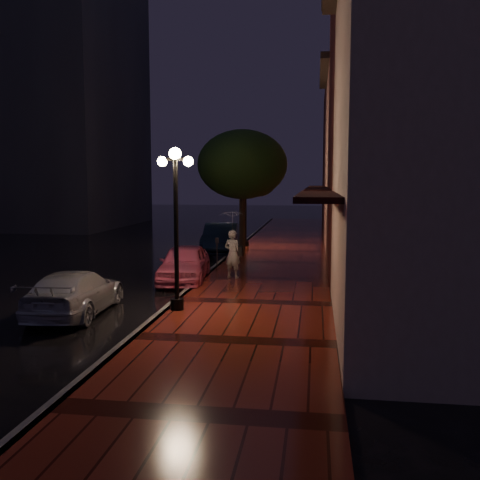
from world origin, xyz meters
The scene contains 15 objects.
ground centered at (0.00, 0.00, 0.00)m, with size 120.00×120.00×0.00m, color black.
sidewalk centered at (2.25, 0.00, 0.07)m, with size 4.50×60.00×0.15m, color #4A160D.
curb centered at (0.00, 0.00, 0.07)m, with size 0.25×60.00×0.15m, color #595451.
storefront_near centered at (7.00, -6.00, 4.25)m, with size 5.00×8.00×8.50m, color gray.
storefront_mid centered at (7.00, 2.00, 5.50)m, with size 5.00×8.00×11.00m, color #511914.
storefront_far centered at (7.00, 10.00, 4.50)m, with size 5.00×8.00×9.00m, color #8C5951.
storefront_extra centered at (7.00, 20.00, 5.00)m, with size 5.00×12.00×10.00m, color #511914.
streetlamp_near centered at (0.35, -5.00, 2.60)m, with size 0.96×0.36×4.31m.
streetlamp_far centered at (0.35, 9.00, 2.60)m, with size 0.96×0.36×4.31m.
street_tree centered at (0.61, 5.99, 4.24)m, with size 4.16×4.16×5.80m.
pink_car centered at (-0.60, -0.38, 0.67)m, with size 1.59×3.95×1.35m, color #E55E81.
navy_car centered at (-0.64, 7.25, 0.75)m, with size 1.59×4.56×1.50m, color black.
silver_car centered at (-2.39, -5.32, 0.60)m, with size 1.69×4.16×1.21m, color #9E9DA4.
woman_with_umbrella centered at (1.09, -0.08, 1.74)m, with size 1.00×1.02×2.40m.
parking_meter centered at (0.15, 1.91, 0.88)m, with size 0.12×0.09×1.21m.
Camera 1 is at (4.01, -18.69, 3.60)m, focal length 40.00 mm.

